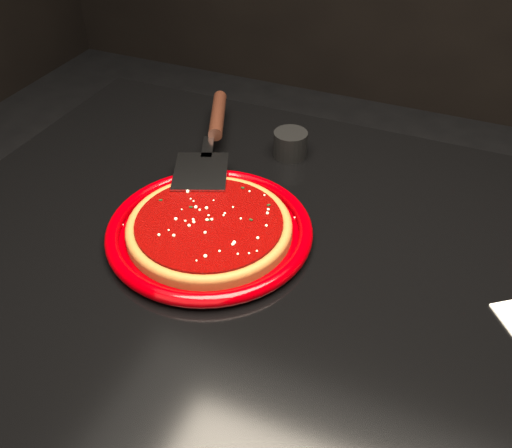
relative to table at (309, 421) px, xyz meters
The scene contains 9 objects.
table is the anchor object (origin of this frame).
plate 0.42m from the table, behind, with size 0.30×0.30×0.02m, color #740002.
pizza_crust 0.43m from the table, behind, with size 0.24×0.24×0.01m, color brown.
pizza_crust_rim 0.43m from the table, behind, with size 0.24×0.24×0.02m, color brown.
pizza_sauce 0.44m from the table, behind, with size 0.21×0.21×0.01m, color #6D0201.
parmesan_dusting 0.44m from the table, behind, with size 0.20×0.20×0.01m, color beige, non-canonical shape.
basil_flecks 0.44m from the table, behind, with size 0.19×0.19×0.00m, color black, non-canonical shape.
pizza_server 0.53m from the table, 144.55° to the left, with size 0.10×0.36×0.03m, color #B2B4B9, non-canonical shape.
ramekin 0.49m from the table, 119.96° to the left, with size 0.06×0.06×0.05m, color black.
Camera 1 is at (0.14, -0.56, 1.29)m, focal length 40.00 mm.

